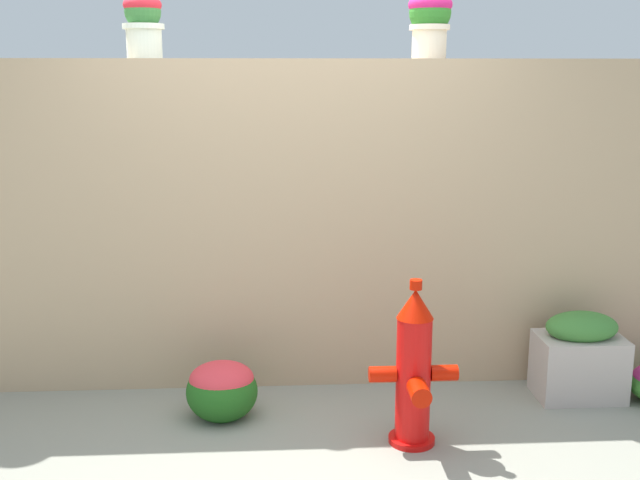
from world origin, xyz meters
The scene contains 7 objects.
ground_plane centered at (0.00, 0.00, 0.00)m, with size 24.00×24.00×0.00m, color gray.
stone_wall centered at (0.00, 1.05, 0.99)m, with size 5.74×0.40×1.97m, color tan.
potted_plant_1 centered at (-0.82, 1.06, 2.18)m, with size 0.24×0.24×0.37m.
potted_plant_2 centered at (0.84, 1.03, 2.20)m, with size 0.26×0.26×0.39m.
fire_hydrant centered at (0.62, 0.07, 0.40)m, with size 0.46×0.36×0.88m.
flower_bush_right centered at (-0.39, 0.43, 0.18)m, with size 0.40×0.36×0.34m.
planter_box centered at (1.71, 0.59, 0.25)m, with size 0.50×0.33×0.53m.
Camera 1 is at (-0.07, -3.56, 1.90)m, focal length 42.85 mm.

